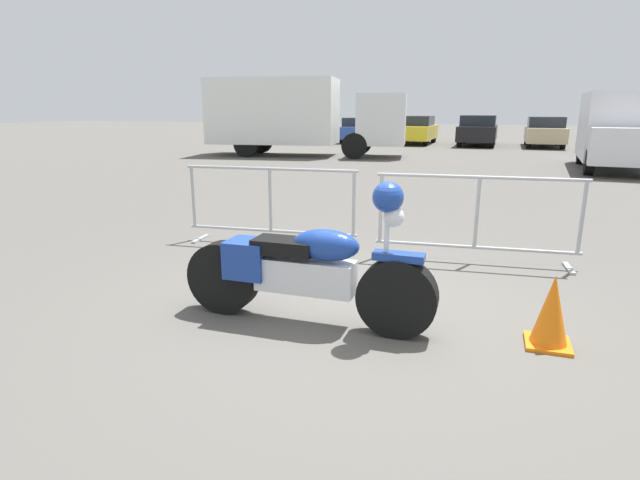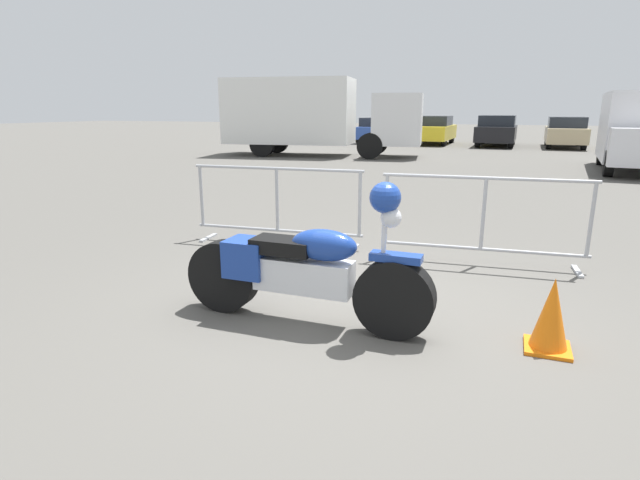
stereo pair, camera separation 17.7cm
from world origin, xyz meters
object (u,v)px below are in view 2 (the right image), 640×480
Objects in this scene: parked_car_silver at (323,129)px; parked_car_blue at (378,130)px; motorcycle at (303,269)px; parked_car_yellow at (434,130)px; traffic_cone at (551,315)px; crowd_barrier_near at (277,205)px; box_truck at (311,114)px; parked_car_black at (497,131)px; parked_car_tan at (566,132)px; pedestrian at (609,132)px; crowd_barrier_far at (483,220)px.

parked_car_silver is 3.16m from parked_car_blue.
parked_car_yellow reaches higher than motorcycle.
traffic_cone is (7.47, -23.72, -0.40)m from parked_car_blue.
crowd_barrier_near is 0.30× the size of box_truck.
motorcycle is at bearing -76.55° from box_truck.
motorcycle is 25.15m from parked_car_silver.
parked_car_tan is (3.15, 0.05, -0.03)m from parked_car_black.
parked_car_black is 5.56m from pedestrian.
motorcycle is 23.37m from parked_car_black.
pedestrian is (11.22, 4.94, -0.72)m from box_truck.
motorcycle is 2.65m from crowd_barrier_far.
parked_car_tan is (9.90, 8.30, -0.90)m from box_truck.
parked_car_silver is 2.40× the size of pedestrian.
parked_car_yellow is at bearing 99.78° from crowd_barrier_far.
box_truck is at bearing 50.01° from pedestrian.
parked_car_yellow is (-3.68, 21.35, 0.19)m from crowd_barrier_far.
parked_car_silver is at bearing 114.37° from traffic_cone.
parked_car_blue is 0.89× the size of parked_car_black.
parked_car_yellow reaches higher than crowd_barrier_far.
pedestrian is (10.76, -3.86, 0.24)m from parked_car_blue.
box_truck is at bearing 178.47° from parked_car_blue.
box_truck is 9.30m from parked_car_yellow.
parked_car_blue reaches higher than crowd_barrier_near.
box_truck reaches higher than parked_car_yellow.
crowd_barrier_far reaches higher than traffic_cone.
crowd_barrier_near is 0.59× the size of parked_car_blue.
box_truck is at bearing 158.54° from parked_car_yellow.
motorcycle is 2.65m from crowd_barrier_near.
parked_car_yellow is at bearing 95.94° from motorcycle.
parked_car_blue is at bearing 6.51° from pedestrian.
parked_car_blue is (3.15, 0.28, -0.01)m from parked_car_silver.
box_truck reaches higher than traffic_cone.
box_truck is at bearing 117.98° from traffic_cone.
parked_car_blue is 11.44m from pedestrian.
crowd_barrier_far is (1.34, 2.29, 0.07)m from motorcycle.
crowd_barrier_far is at bearing 174.39° from parked_car_tan.
parked_car_yellow is 23.85m from traffic_cone.
parked_car_silver is 0.93× the size of parked_car_yellow.
parked_car_black reaches higher than traffic_cone.
pedestrian is at bearing 77.51° from crowd_barrier_far.
box_truck reaches higher than motorcycle.
box_truck is 1.84× the size of parked_car_tan.
crowd_barrier_far is 22.67m from parked_car_blue.
traffic_cone is (1.17, -23.16, -0.48)m from parked_car_black.
crowd_barrier_near is at bearing 175.62° from parked_car_black.
crowd_barrier_near is 22.55m from parked_car_silver.
motorcycle is 0.50× the size of parked_car_black.
pedestrian is at bearing 75.54° from motorcycle.
crowd_barrier_near is 4.05× the size of traffic_cone.
traffic_cone is at bearing -73.03° from crowd_barrier_far.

